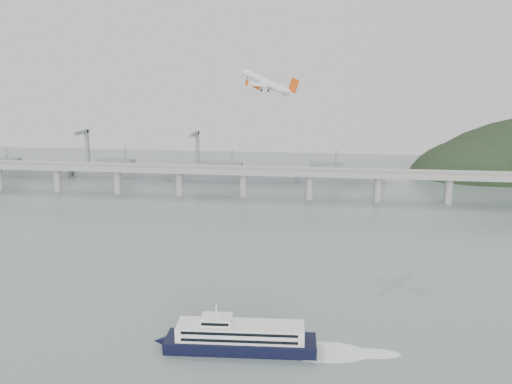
# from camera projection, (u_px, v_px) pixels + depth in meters

# --- Properties ---
(ground) EXTENTS (900.00, 900.00, 0.00)m
(ground) POSITION_uv_depth(u_px,v_px,m) (237.00, 310.00, 214.48)
(ground) COLOR slate
(ground) RESTS_ON ground
(bridge) EXTENTS (800.00, 22.00, 23.90)m
(bridge) POSITION_uv_depth(u_px,v_px,m) (281.00, 175.00, 404.57)
(bridge) COLOR gray
(bridge) RESTS_ON ground
(distant_fleet) EXTENTS (453.00, 60.90, 40.00)m
(distant_fleet) POSITION_uv_depth(u_px,v_px,m) (118.00, 171.00, 490.70)
(distant_fleet) COLOR slate
(distant_fleet) RESTS_ON ground
(ferry) EXTENTS (83.95, 18.05, 15.82)m
(ferry) POSITION_uv_depth(u_px,v_px,m) (241.00, 338.00, 182.58)
(ferry) COLOR black
(ferry) RESTS_ON ground
(airliner) EXTENTS (33.06, 32.08, 15.65)m
(airliner) POSITION_uv_depth(u_px,v_px,m) (267.00, 83.00, 265.54)
(airliner) COLOR white
(airliner) RESTS_ON ground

